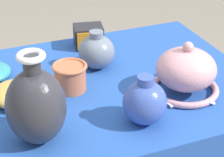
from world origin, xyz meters
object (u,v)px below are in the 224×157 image
at_px(jar_round_cobalt, 145,102).
at_px(vase_tall_bulbous, 36,105).
at_px(jar_round_slate, 97,51).
at_px(cup_wide_terracotta, 70,76).
at_px(bowl_shallow_ochre, 17,93).
at_px(mosaic_tile_box, 89,36).
at_px(vase_dome_bell, 186,72).

bearing_deg(jar_round_cobalt, vase_tall_bulbous, 174.39).
distance_m(jar_round_slate, cup_wide_terracotta, 0.18).
bearing_deg(bowl_shallow_ochre, jar_round_slate, 21.34).
xyz_separation_m(mosaic_tile_box, bowl_shallow_ochre, (-0.35, -0.30, -0.01)).
bearing_deg(vase_tall_bulbous, mosaic_tile_box, 57.89).
relative_size(vase_dome_bell, bowl_shallow_ochre, 1.42).
xyz_separation_m(mosaic_tile_box, cup_wide_terracotta, (-0.17, -0.29, 0.01)).
relative_size(mosaic_tile_box, bowl_shallow_ochre, 0.77).
relative_size(vase_tall_bulbous, jar_round_slate, 1.92).
distance_m(vase_dome_bell, cup_wide_terracotta, 0.38).
xyz_separation_m(bowl_shallow_ochre, jar_round_cobalt, (0.33, -0.25, 0.04)).
xyz_separation_m(vase_tall_bulbous, jar_round_cobalt, (0.31, -0.03, -0.05)).
height_order(vase_dome_bell, cup_wide_terracotta, vase_dome_bell).
bearing_deg(mosaic_tile_box, jar_round_slate, -88.23).
height_order(jar_round_slate, jar_round_cobalt, jar_round_cobalt).
height_order(jar_round_slate, cup_wide_terracotta, jar_round_slate).
xyz_separation_m(jar_round_slate, jar_round_cobalt, (0.01, -0.38, 0.01)).
relative_size(bowl_shallow_ochre, cup_wide_terracotta, 1.43).
bearing_deg(cup_wide_terracotta, vase_tall_bulbous, -125.10).
xyz_separation_m(cup_wide_terracotta, jar_round_cobalt, (0.15, -0.26, 0.02)).
height_order(vase_tall_bulbous, bowl_shallow_ochre, vase_tall_bulbous).
height_order(vase_dome_bell, jar_round_slate, vase_dome_bell).
bearing_deg(jar_round_cobalt, cup_wide_terracotta, 119.33).
xyz_separation_m(vase_tall_bulbous, jar_round_slate, (0.30, 0.35, -0.05)).
relative_size(vase_dome_bell, mosaic_tile_box, 1.84).
bearing_deg(bowl_shallow_ochre, jar_round_cobalt, -37.87).
distance_m(jar_round_slate, bowl_shallow_ochre, 0.34).
relative_size(vase_tall_bulbous, jar_round_cobalt, 1.76).
height_order(vase_tall_bulbous, jar_round_slate, vase_tall_bulbous).
bearing_deg(bowl_shallow_ochre, cup_wide_terracotta, 2.77).
relative_size(cup_wide_terracotta, jar_round_cobalt, 0.76).
height_order(jar_round_slate, bowl_shallow_ochre, jar_round_slate).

